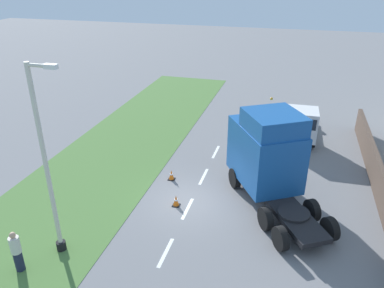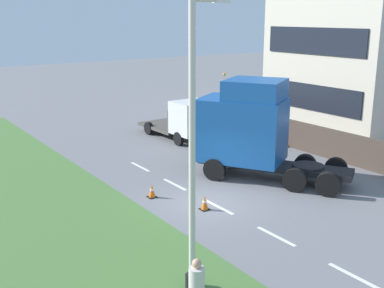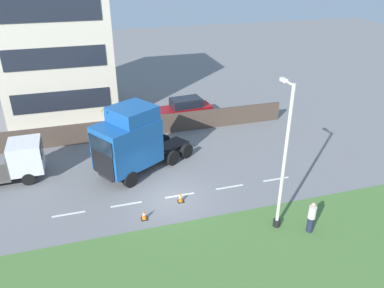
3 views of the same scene
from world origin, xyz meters
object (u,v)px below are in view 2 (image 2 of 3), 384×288
object	(u,v)px
flatbed_truck	(188,120)
traffic_cone_lead	(152,191)
lorry_cab	(248,129)
lamp_post	(194,166)
traffic_cone_trailing	(205,203)

from	to	relation	value
flatbed_truck	traffic_cone_lead	bearing A→B (deg)	44.83
lorry_cab	lamp_post	world-z (taller)	lamp_post
lorry_cab	lamp_post	size ratio (longest dim) A/B	0.90
lorry_cab	traffic_cone_lead	size ratio (longest dim) A/B	12.12
lorry_cab	traffic_cone_trailing	distance (m)	5.02
flatbed_truck	traffic_cone_lead	size ratio (longest dim) A/B	9.73
lamp_post	flatbed_truck	bearing A→B (deg)	56.07
lamp_post	traffic_cone_lead	distance (m)	7.80
flatbed_truck	traffic_cone_trailing	size ratio (longest dim) A/B	9.73
lamp_post	traffic_cone_trailing	xyz separation A→B (m)	(3.55, 4.29, -3.28)
lorry_cab	lamp_post	distance (m)	10.05
lamp_post	traffic_cone_lead	xyz separation A→B (m)	(2.53, 6.61, -3.28)
lorry_cab	lamp_post	bearing A→B (deg)	-171.05
lorry_cab	traffic_cone_trailing	bearing A→B (deg)	176.68
lamp_post	lorry_cab	bearing A→B (deg)	40.32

